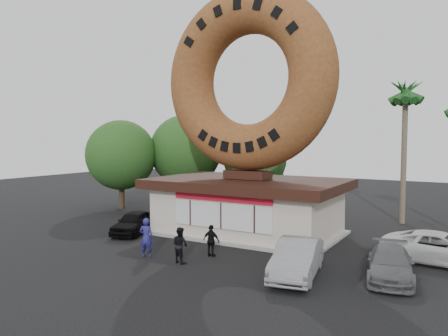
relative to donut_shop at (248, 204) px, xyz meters
name	(u,v)px	position (x,y,z in m)	size (l,w,h in m)	color
ground	(190,257)	(0.00, -5.98, -1.77)	(90.00, 90.00, 0.00)	black
donut_shop	(248,204)	(0.00, 0.00, 0.00)	(11.20, 7.20, 3.80)	silver
giant_donut	(248,80)	(0.00, 0.02, 7.36)	(10.66, 10.66, 2.72)	brown
tree_west	(186,151)	(-9.50, 7.02, 2.87)	(6.00, 6.00, 7.65)	#473321
tree_mid	(255,159)	(-4.00, 9.02, 2.25)	(5.20, 5.20, 6.63)	#473321
tree_far	(121,155)	(-13.00, 3.02, 2.56)	(5.60, 5.60, 7.14)	#473321
palm_near	(406,97)	(7.50, 8.02, 6.65)	(2.60, 2.60, 9.75)	#726651
street_lamp	(284,153)	(-1.86, 10.02, 2.72)	(2.11, 0.20, 8.00)	#59595E
person_left	(146,238)	(-1.79, -7.06, -0.82)	(0.69, 0.45, 1.90)	navy
person_center	(180,245)	(0.16, -7.00, -0.94)	(0.80, 0.63, 1.65)	black
person_right	(211,241)	(0.84, -5.39, -0.99)	(0.91, 0.38, 1.55)	black
car_black	(134,222)	(-5.84, -3.47, -1.09)	(1.59, 3.96, 1.35)	black
car_silver	(297,258)	(5.50, -6.16, -1.01)	(1.60, 4.60, 1.52)	gray
car_grey	(390,264)	(8.89, -4.56, -1.14)	(1.74, 4.28, 1.24)	slate
car_white	(441,248)	(10.49, -1.15, -1.05)	(2.38, 5.16, 1.43)	silver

